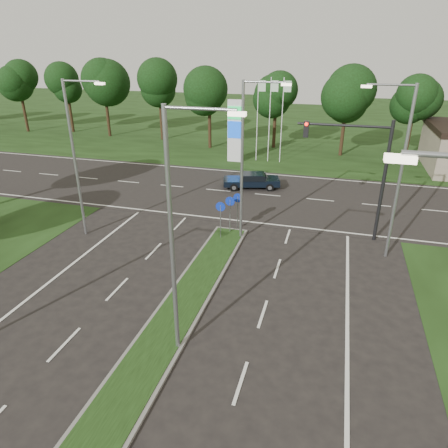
# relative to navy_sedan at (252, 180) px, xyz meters

# --- Properties ---
(verge_far) EXTENTS (160.00, 50.00, 0.02)m
(verge_far) POSITION_rel_navy_sedan_xyz_m (0.58, 29.64, -0.66)
(verge_far) COLOR black
(verge_far) RESTS_ON ground
(cross_road) EXTENTS (160.00, 12.00, 0.02)m
(cross_road) POSITION_rel_navy_sedan_xyz_m (0.58, -1.36, -0.66)
(cross_road) COLOR black
(cross_road) RESTS_ON ground
(median_kerb) EXTENTS (2.00, 26.00, 0.12)m
(median_kerb) POSITION_rel_navy_sedan_xyz_m (0.58, -21.36, -0.60)
(median_kerb) COLOR slate
(median_kerb) RESTS_ON ground
(streetlight_median_near) EXTENTS (2.53, 0.22, 9.00)m
(streetlight_median_near) POSITION_rel_navy_sedan_xyz_m (1.58, -19.36, 4.42)
(streetlight_median_near) COLOR gray
(streetlight_median_near) RESTS_ON ground
(streetlight_median_far) EXTENTS (2.53, 0.22, 9.00)m
(streetlight_median_far) POSITION_rel_navy_sedan_xyz_m (1.58, -9.36, 4.42)
(streetlight_median_far) COLOR gray
(streetlight_median_far) RESTS_ON ground
(streetlight_left_far) EXTENTS (2.53, 0.22, 9.00)m
(streetlight_left_far) POSITION_rel_navy_sedan_xyz_m (-7.72, -11.36, 4.42)
(streetlight_left_far) COLOR gray
(streetlight_left_far) RESTS_ON ground
(streetlight_right_far) EXTENTS (2.53, 0.22, 9.00)m
(streetlight_right_far) POSITION_rel_navy_sedan_xyz_m (9.38, -9.36, 4.42)
(streetlight_right_far) COLOR gray
(streetlight_right_far) RESTS_ON ground
(traffic_signal) EXTENTS (5.10, 0.42, 7.00)m
(traffic_signal) POSITION_rel_navy_sedan_xyz_m (7.77, -7.36, 4.00)
(traffic_signal) COLOR black
(traffic_signal) RESTS_ON ground
(median_signs) EXTENTS (1.16, 1.76, 2.38)m
(median_signs) POSITION_rel_navy_sedan_xyz_m (0.58, -8.96, 1.06)
(median_signs) COLOR gray
(median_signs) RESTS_ON ground
(gas_pylon) EXTENTS (5.80, 1.26, 8.00)m
(gas_pylon) POSITION_rel_navy_sedan_xyz_m (-3.21, 7.69, 2.54)
(gas_pylon) COLOR silver
(gas_pylon) RESTS_ON ground
(treeline_far) EXTENTS (6.00, 6.00, 9.90)m
(treeline_far) POSITION_rel_navy_sedan_xyz_m (0.68, 14.57, 6.17)
(treeline_far) COLOR black
(treeline_far) RESTS_ON ground
(navy_sedan) EXTENTS (4.77, 2.96, 1.22)m
(navy_sedan) POSITION_rel_navy_sedan_xyz_m (0.00, 0.00, 0.00)
(navy_sedan) COLOR black
(navy_sedan) RESTS_ON ground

